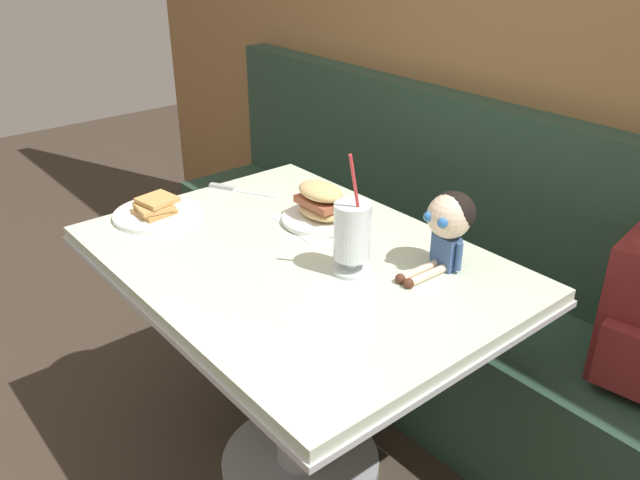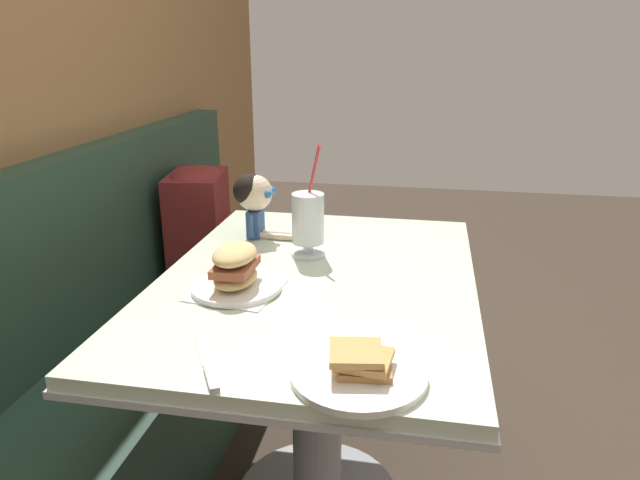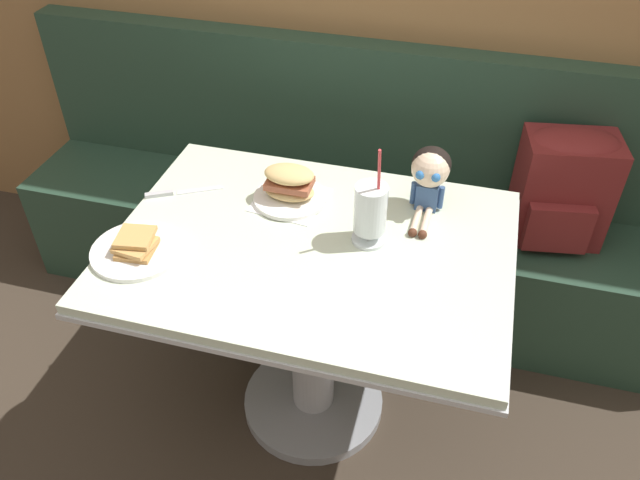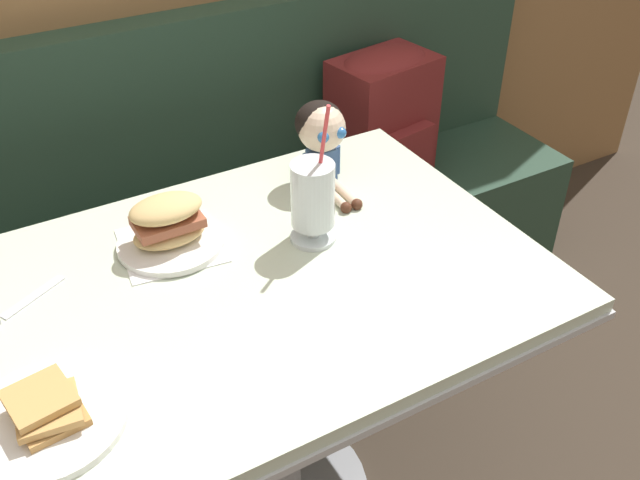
{
  "view_description": "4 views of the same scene",
  "coord_description": "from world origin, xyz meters",
  "px_view_note": "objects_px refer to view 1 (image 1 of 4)",
  "views": [
    {
      "loc": [
        1.18,
        -0.72,
        1.53
      ],
      "look_at": [
        0.03,
        0.23,
        0.78
      ],
      "focal_mm": 36.66,
      "sensor_mm": 36.0,
      "label": 1
    },
    {
      "loc": [
        -1.37,
        -0.08,
        1.32
      ],
      "look_at": [
        0.12,
        0.19,
        0.8
      ],
      "focal_mm": 32.81,
      "sensor_mm": 36.0,
      "label": 2
    },
    {
      "loc": [
        0.38,
        -1.12,
        1.87
      ],
      "look_at": [
        0.03,
        0.17,
        0.76
      ],
      "focal_mm": 35.69,
      "sensor_mm": 36.0,
      "label": 3
    },
    {
      "loc": [
        -0.45,
        -0.83,
        1.63
      ],
      "look_at": [
        0.12,
        0.15,
        0.8
      ],
      "focal_mm": 40.31,
      "sensor_mm": 36.0,
      "label": 4
    }
  ],
  "objects_px": {
    "seated_doll": "(449,220)",
    "toast_plate": "(157,212)",
    "sandwich_plate": "(320,207)",
    "butter_knife": "(231,189)",
    "milkshake_glass": "(352,234)"
  },
  "relations": [
    {
      "from": "milkshake_glass",
      "to": "butter_knife",
      "type": "distance_m",
      "value": 0.64
    },
    {
      "from": "toast_plate",
      "to": "butter_knife",
      "type": "height_order",
      "value": "toast_plate"
    },
    {
      "from": "butter_knife",
      "to": "seated_doll",
      "type": "height_order",
      "value": "seated_doll"
    },
    {
      "from": "toast_plate",
      "to": "butter_knife",
      "type": "bearing_deg",
      "value": 96.89
    },
    {
      "from": "toast_plate",
      "to": "milkshake_glass",
      "type": "bearing_deg",
      "value": 20.07
    },
    {
      "from": "seated_doll",
      "to": "sandwich_plate",
      "type": "bearing_deg",
      "value": -170.23
    },
    {
      "from": "milkshake_glass",
      "to": "sandwich_plate",
      "type": "relative_size",
      "value": 1.41
    },
    {
      "from": "milkshake_glass",
      "to": "sandwich_plate",
      "type": "distance_m",
      "value": 0.3
    },
    {
      "from": "toast_plate",
      "to": "sandwich_plate",
      "type": "height_order",
      "value": "sandwich_plate"
    },
    {
      "from": "toast_plate",
      "to": "milkshake_glass",
      "type": "height_order",
      "value": "milkshake_glass"
    },
    {
      "from": "milkshake_glass",
      "to": "butter_knife",
      "type": "height_order",
      "value": "milkshake_glass"
    },
    {
      "from": "seated_doll",
      "to": "toast_plate",
      "type": "bearing_deg",
      "value": -150.58
    },
    {
      "from": "toast_plate",
      "to": "seated_doll",
      "type": "bearing_deg",
      "value": 29.42
    },
    {
      "from": "toast_plate",
      "to": "sandwich_plate",
      "type": "distance_m",
      "value": 0.48
    },
    {
      "from": "sandwich_plate",
      "to": "seated_doll",
      "type": "relative_size",
      "value": 1.02
    }
  ]
}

